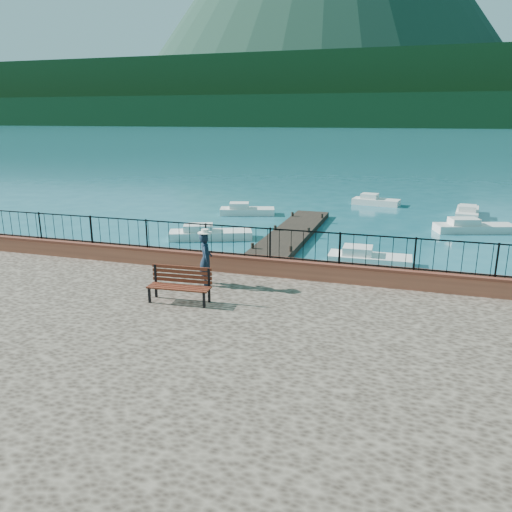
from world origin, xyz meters
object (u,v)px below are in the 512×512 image
Objects in this scene: person at (206,259)px; boat_4 at (376,199)px; boat_2 at (475,225)px; boat_0 at (211,231)px; boat_5 at (468,210)px; boat_3 at (247,208)px; boat_1 at (370,256)px; park_bench at (180,292)px.

person is 23.45m from boat_4.
boat_2 is (9.29, 15.79, -1.60)m from person.
boat_4 is (-5.84, 7.35, 0.00)m from boat_2.
boat_5 is at bearing 16.99° from boat_0.
boat_1 is at bearing -63.56° from boat_3.
boat_4 is at bearing 78.19° from park_bench.
park_bench is 12.32m from boat_0.
boat_5 is (9.42, 22.19, -1.09)m from park_bench.
boat_2 is (9.39, 17.42, -1.09)m from park_bench.
boat_0 and boat_1 have the same top height.
boat_5 is at bearing 72.14° from boat_2.
boat_5 is (5.01, 12.90, 0.00)m from boat_1.
park_bench is at bearing 163.55° from boat_5.
person is 17.48m from boat_3.
park_bench is 0.42× the size of boat_0.
boat_0 is at bearing 163.01° from boat_1.
park_bench is 0.51× the size of boat_3.
boat_1 and boat_3 have the same top height.
person is 18.39m from boat_2.
person is 0.38× the size of boat_2.
boat_1 and boat_2 have the same top height.
person is at bearing -137.98° from boat_2.
boat_3 is at bearing -131.94° from boat_4.
park_bench reaches higher than boat_2.
boat_4 is (3.55, 24.77, -1.09)m from park_bench.
boat_1 and boat_5 have the same top height.
boat_3 and boat_5 have the same top height.
park_bench is at bearing -116.58° from boat_1.
park_bench reaches higher than boat_0.
boat_1 is (4.41, 9.30, -1.09)m from park_bench.
person is (0.10, 1.63, 0.51)m from park_bench.
park_bench is 10.35m from boat_1.
person reaches higher than boat_3.
boat_4 is at bearing 110.99° from boat_2.
boat_1 is 12.57m from boat_3.
boat_2 is at bearing 57.29° from boat_1.
boat_3 is (-4.24, 16.88, -1.60)m from person.
boat_4 and boat_5 have the same top height.
boat_4 is 0.89× the size of boat_5.
boat_5 is (13.56, 3.68, 0.00)m from boat_3.
boat_3 is (-8.55, 9.21, 0.00)m from boat_1.
boat_0 and boat_3 have the same top height.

